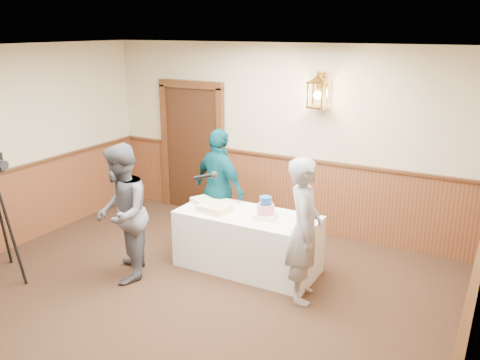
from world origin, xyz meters
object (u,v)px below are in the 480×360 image
at_px(assistant_p, 220,188).
at_px(sheet_cake_yellow, 214,208).
at_px(tiered_cake, 265,210).
at_px(display_table, 248,241).
at_px(interviewer, 122,213).
at_px(baker, 304,230).
at_px(sheet_cake_green, 203,201).

bearing_deg(assistant_p, sheet_cake_yellow, 136.01).
xyz_separation_m(tiered_cake, assistant_p, (-0.96, 0.51, -0.01)).
xyz_separation_m(display_table, interviewer, (-1.21, -0.96, 0.48)).
bearing_deg(baker, sheet_cake_green, 55.94).
relative_size(tiered_cake, sheet_cake_yellow, 0.81).
bearing_deg(sheet_cake_green, sheet_cake_yellow, -31.71).
bearing_deg(sheet_cake_green, tiered_cake, -4.80).
bearing_deg(tiered_cake, display_table, 177.27).
bearing_deg(display_table, sheet_cake_yellow, -164.80).
bearing_deg(tiered_cake, interviewer, -147.02).
relative_size(sheet_cake_yellow, sheet_cake_green, 1.36).
xyz_separation_m(sheet_cake_yellow, assistant_p, (-0.29, 0.61, 0.05)).
bearing_deg(tiered_cake, sheet_cake_green, 175.20).
bearing_deg(assistant_p, tiered_cake, 173.02).
height_order(sheet_cake_yellow, assistant_p, assistant_p).
distance_m(baker, assistant_p, 1.83).
height_order(display_table, assistant_p, assistant_p).
bearing_deg(assistant_p, baker, 172.87).
bearing_deg(sheet_cake_yellow, baker, -10.45).
xyz_separation_m(tiered_cake, interviewer, (-1.47, -0.95, -0.00)).
bearing_deg(baker, tiered_cake, 42.64).
distance_m(tiered_cake, assistant_p, 1.09).
height_order(display_table, interviewer, interviewer).
distance_m(display_table, tiered_cake, 0.55).
height_order(display_table, sheet_cake_yellow, sheet_cake_yellow).
distance_m(tiered_cake, baker, 0.74).
relative_size(sheet_cake_green, interviewer, 0.17).
xyz_separation_m(display_table, baker, (0.91, -0.36, 0.46)).
bearing_deg(sheet_cake_green, interviewer, -115.47).
height_order(tiered_cake, sheet_cake_green, tiered_cake).
height_order(sheet_cake_yellow, baker, baker).
bearing_deg(assistant_p, sheet_cake_green, 109.29).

